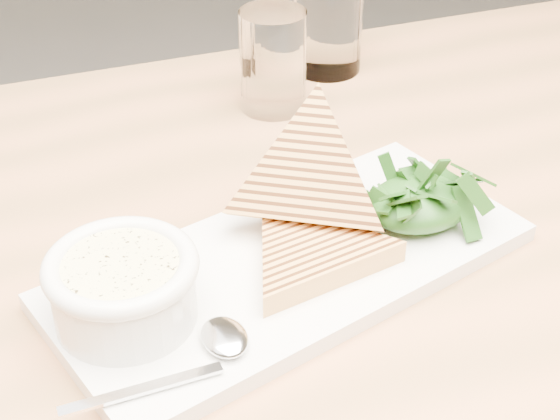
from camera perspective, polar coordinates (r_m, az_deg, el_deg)
name	(u,v)px	position (r m, az deg, el deg)	size (l,w,h in m)	color
table_top	(341,232)	(0.78, 4.08, -1.45)	(1.11, 0.74, 0.04)	#B47245
table_leg_br	(502,227)	(1.45, 14.54, -1.13)	(0.06, 0.06, 0.69)	#B47245
platter	(291,266)	(0.69, 0.74, -3.73)	(0.39, 0.17, 0.02)	white
soup_bowl	(124,296)	(0.63, -10.31, -5.64)	(0.10, 0.10, 0.04)	white
soup	(121,268)	(0.61, -10.55, -3.82)	(0.09, 0.09, 0.01)	beige
bowl_rim	(120,266)	(0.61, -10.57, -3.68)	(0.11, 0.11, 0.01)	white
sandwich_flat	(310,253)	(0.68, 2.03, -2.86)	(0.15, 0.15, 0.02)	#CE8E46
sandwich_lean	(309,176)	(0.70, 1.92, 2.25)	(0.15, 0.15, 0.08)	#CE8E46
salad_base	(420,203)	(0.73, 9.28, 0.49)	(0.09, 0.07, 0.04)	black
arugula_pile	(421,194)	(0.73, 9.35, 1.08)	(0.11, 0.10, 0.05)	#29641B
spoon_bowl	(225,337)	(0.61, -3.70, -8.43)	(0.03, 0.04, 0.01)	silver
spoon_handle	(142,389)	(0.58, -9.16, -11.69)	(0.11, 0.01, 0.00)	silver
glass_near	(273,61)	(0.92, -0.48, 9.90)	(0.07, 0.07, 0.11)	white
glass_far	(328,20)	(1.00, 3.21, 12.51)	(0.08, 0.08, 0.12)	white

